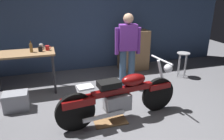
# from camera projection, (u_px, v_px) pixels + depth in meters

# --- Properties ---
(ground_plane) EXTENTS (12.00, 12.00, 0.00)m
(ground_plane) POSITION_uv_depth(u_px,v_px,m) (125.00, 117.00, 3.83)
(ground_plane) COLOR slate
(back_wall) EXTENTS (8.00, 0.12, 3.10)m
(back_wall) POSITION_uv_depth(u_px,v_px,m) (90.00, 13.00, 5.81)
(back_wall) COLOR #384C70
(back_wall) RESTS_ON ground_plane
(workbench) EXTENTS (1.30, 0.64, 0.90)m
(workbench) POSITION_uv_depth(u_px,v_px,m) (23.00, 58.00, 4.53)
(workbench) COLOR #99724C
(workbench) RESTS_ON ground_plane
(motorcycle) EXTENTS (2.18, 0.65, 1.00)m
(motorcycle) POSITION_uv_depth(u_px,v_px,m) (121.00, 96.00, 3.63)
(motorcycle) COLOR black
(motorcycle) RESTS_ON ground_plane
(person_standing) EXTENTS (0.56, 0.28, 1.67)m
(person_standing) POSITION_uv_depth(u_px,v_px,m) (128.00, 48.00, 4.75)
(person_standing) COLOR #405D7D
(person_standing) RESTS_ON ground_plane
(shop_stool) EXTENTS (0.32, 0.32, 0.64)m
(shop_stool) POSITION_uv_depth(u_px,v_px,m) (183.00, 58.00, 5.48)
(shop_stool) COLOR #B2B2B7
(shop_stool) RESTS_ON ground_plane
(wooden_dresser) EXTENTS (0.80, 0.47, 1.10)m
(wooden_dresser) POSITION_uv_depth(u_px,v_px,m) (134.00, 50.00, 6.00)
(wooden_dresser) COLOR #99724C
(wooden_dresser) RESTS_ON ground_plane
(drip_tray) EXTENTS (0.56, 0.40, 0.01)m
(drip_tray) POSITION_uv_depth(u_px,v_px,m) (110.00, 120.00, 3.73)
(drip_tray) COLOR olive
(drip_tray) RESTS_ON ground_plane
(storage_bin) EXTENTS (0.44, 0.32, 0.34)m
(storage_bin) POSITION_uv_depth(u_px,v_px,m) (16.00, 101.00, 4.02)
(storage_bin) COLOR gray
(storage_bin) RESTS_ON ground_plane
(mug_white_ceramic) EXTENTS (0.11, 0.08, 0.11)m
(mug_white_ceramic) POSITION_uv_depth(u_px,v_px,m) (41.00, 46.00, 4.76)
(mug_white_ceramic) COLOR white
(mug_white_ceramic) RESTS_ON workbench
(mug_red_diner) EXTENTS (0.12, 0.09, 0.10)m
(mug_red_diner) POSITION_uv_depth(u_px,v_px,m) (48.00, 48.00, 4.64)
(mug_red_diner) COLOR red
(mug_red_diner) RESTS_ON workbench
(mug_black_matte) EXTENTS (0.12, 0.08, 0.11)m
(mug_black_matte) POSITION_uv_depth(u_px,v_px,m) (40.00, 49.00, 4.55)
(mug_black_matte) COLOR black
(mug_black_matte) RESTS_ON workbench
(bottle) EXTENTS (0.06, 0.06, 0.24)m
(bottle) POSITION_uv_depth(u_px,v_px,m) (31.00, 48.00, 4.48)
(bottle) COLOR olive
(bottle) RESTS_ON workbench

